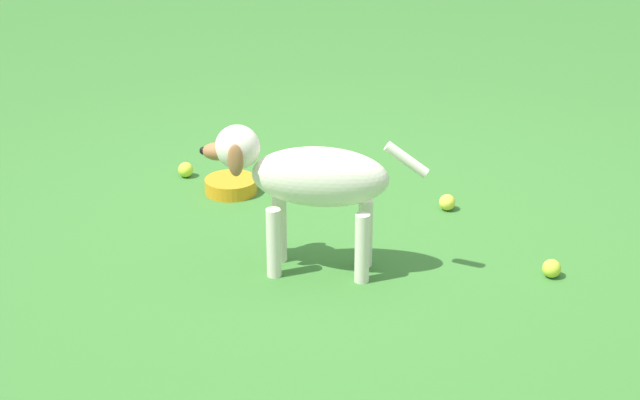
{
  "coord_description": "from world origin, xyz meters",
  "views": [
    {
      "loc": [
        2.7,
        2.14,
        1.68
      ],
      "look_at": [
        0.24,
        0.14,
        0.27
      ],
      "focal_mm": 56.3,
      "sensor_mm": 36.0,
      "label": 1
    }
  ],
  "objects_px": {
    "dog": "(307,179)",
    "tennis_ball_3": "(552,268)",
    "water_bowl": "(231,186)",
    "tennis_ball_0": "(447,202)",
    "tennis_ball_2": "(186,170)"
  },
  "relations": [
    {
      "from": "dog",
      "to": "tennis_ball_3",
      "type": "bearing_deg",
      "value": -175.96
    },
    {
      "from": "dog",
      "to": "tennis_ball_3",
      "type": "distance_m",
      "value": 0.92
    },
    {
      "from": "tennis_ball_3",
      "to": "water_bowl",
      "type": "bearing_deg",
      "value": -83.21
    },
    {
      "from": "tennis_ball_0",
      "to": "tennis_ball_2",
      "type": "relative_size",
      "value": 1.0
    },
    {
      "from": "tennis_ball_2",
      "to": "water_bowl",
      "type": "relative_size",
      "value": 0.3
    },
    {
      "from": "dog",
      "to": "tennis_ball_3",
      "type": "relative_size",
      "value": 10.5
    },
    {
      "from": "tennis_ball_2",
      "to": "dog",
      "type": "bearing_deg",
      "value": 71.02
    },
    {
      "from": "tennis_ball_3",
      "to": "tennis_ball_0",
      "type": "bearing_deg",
      "value": -113.12
    },
    {
      "from": "tennis_ball_2",
      "to": "tennis_ball_3",
      "type": "bearing_deg",
      "value": 95.77
    },
    {
      "from": "water_bowl",
      "to": "tennis_ball_2",
      "type": "bearing_deg",
      "value": -89.56
    },
    {
      "from": "tennis_ball_0",
      "to": "tennis_ball_3",
      "type": "height_order",
      "value": "same"
    },
    {
      "from": "tennis_ball_2",
      "to": "tennis_ball_3",
      "type": "xyz_separation_m",
      "value": [
        -0.17,
        1.66,
        0.0
      ]
    },
    {
      "from": "tennis_ball_0",
      "to": "tennis_ball_2",
      "type": "height_order",
      "value": "same"
    },
    {
      "from": "tennis_ball_2",
      "to": "water_bowl",
      "type": "bearing_deg",
      "value": 90.44
    },
    {
      "from": "dog",
      "to": "tennis_ball_2",
      "type": "xyz_separation_m",
      "value": [
        -0.33,
        -0.96,
        -0.32
      ]
    }
  ]
}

